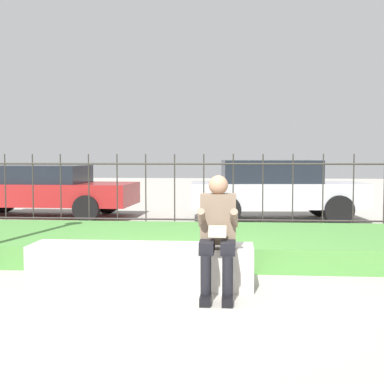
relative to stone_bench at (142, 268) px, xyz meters
The scene contains 7 objects.
ground_plane 0.29m from the stone_bench, ahead, with size 60.00×60.00×0.00m, color #A8A399.
stone_bench is the anchor object (origin of this frame).
person_seated_reader 1.06m from the stone_bench, 20.03° to the right, with size 0.42×0.73×1.28m.
grass_berm 2.09m from the stone_bench, 84.55° to the left, with size 10.71×2.76×0.32m.
iron_fence 3.97m from the stone_bench, 87.10° to the left, with size 8.71×0.03×1.53m.
car_parked_center 6.80m from the stone_bench, 73.24° to the left, with size 4.06×2.16×1.39m.
car_parked_left 7.74m from the stone_bench, 118.92° to the left, with size 4.59×2.07×1.26m.
Camera 1 is at (0.88, -5.95, 1.49)m, focal length 50.00 mm.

